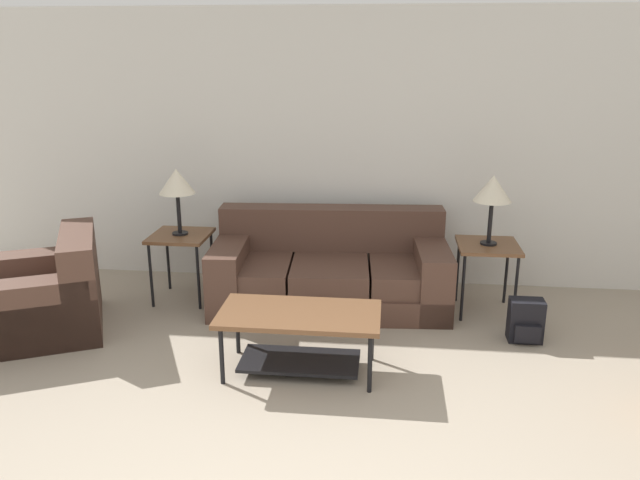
% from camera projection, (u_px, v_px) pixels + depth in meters
% --- Properties ---
extents(wall_back, '(8.63, 0.06, 2.60)m').
position_uv_depth(wall_back, '(347.00, 150.00, 5.93)').
color(wall_back, silver).
rests_on(wall_back, ground_plane).
extents(couch, '(2.13, 1.11, 0.82)m').
position_uv_depth(couch, '(330.00, 272.00, 5.62)').
color(couch, '#4C3328').
rests_on(couch, ground_plane).
extents(armchair, '(1.35, 1.34, 0.80)m').
position_uv_depth(armchair, '(39.00, 298.00, 5.06)').
color(armchair, '#4C3328').
rests_on(armchair, ground_plane).
extents(coffee_table, '(1.13, 0.58, 0.46)m').
position_uv_depth(coffee_table, '(300.00, 328.00, 4.39)').
color(coffee_table, brown).
rests_on(coffee_table, ground_plane).
extents(side_table_left, '(0.51, 0.52, 0.62)m').
position_uv_depth(side_table_left, '(181.00, 241.00, 5.63)').
color(side_table_left, brown).
rests_on(side_table_left, ground_plane).
extents(side_table_right, '(0.51, 0.52, 0.62)m').
position_uv_depth(side_table_right, '(488.00, 251.00, 5.34)').
color(side_table_right, brown).
rests_on(side_table_right, ground_plane).
extents(table_lamp_left, '(0.32, 0.32, 0.60)m').
position_uv_depth(table_lamp_left, '(177.00, 183.00, 5.47)').
color(table_lamp_left, black).
rests_on(table_lamp_left, side_table_left).
extents(table_lamp_right, '(0.32, 0.32, 0.60)m').
position_uv_depth(table_lamp_right, '(493.00, 190.00, 5.19)').
color(table_lamp_right, black).
rests_on(table_lamp_right, side_table_right).
extents(backpack, '(0.26, 0.24, 0.34)m').
position_uv_depth(backpack, '(526.00, 321.00, 4.90)').
color(backpack, black).
rests_on(backpack, ground_plane).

